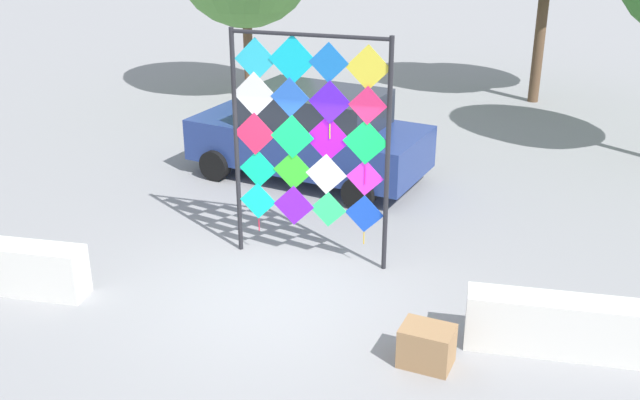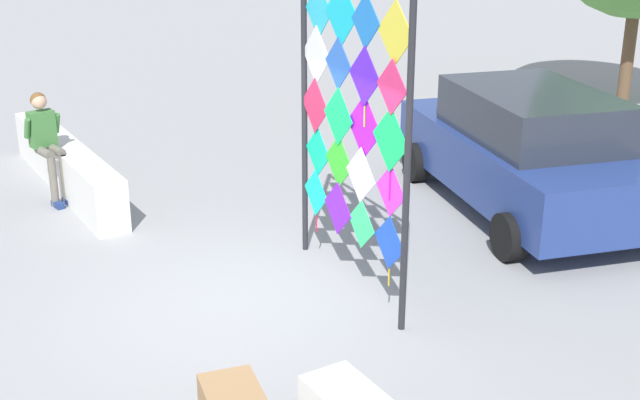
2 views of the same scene
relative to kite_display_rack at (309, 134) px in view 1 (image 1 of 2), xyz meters
The scene contains 4 objects.
ground 2.45m from the kite_display_rack, 98.37° to the right, with size 120.00×120.00×0.00m, color gray.
kite_display_rack is the anchor object (origin of this frame).
parked_car 3.66m from the kite_display_rack, 102.32° to the left, with size 4.88×3.10×1.75m.
cardboard_box_large 3.57m from the kite_display_rack, 50.99° to the right, with size 0.62×0.46×0.50m, color #9E754C.
Camera 1 is at (2.45, -8.64, 5.29)m, focal length 41.95 mm.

